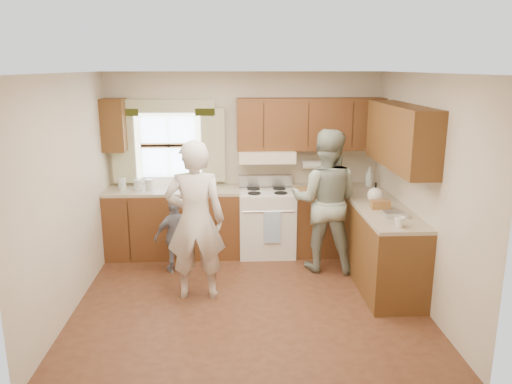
{
  "coord_description": "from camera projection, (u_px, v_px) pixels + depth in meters",
  "views": [
    {
      "loc": [
        -0.17,
        -5.19,
        2.56
      ],
      "look_at": [
        0.1,
        0.4,
        1.15
      ],
      "focal_mm": 35.0,
      "sensor_mm": 36.0,
      "label": 1
    }
  ],
  "objects": [
    {
      "name": "woman_right",
      "position": [
        325.0,
        201.0,
        6.31
      ],
      "size": [
        1.03,
        0.88,
        1.82
      ],
      "primitive_type": "imported",
      "rotation": [
        0.0,
        0.0,
        2.89
      ],
      "color": "#2C4638",
      "rests_on": "ground"
    },
    {
      "name": "stove",
      "position": [
        267.0,
        221.0,
        6.96
      ],
      "size": [
        0.76,
        0.67,
        1.07
      ],
      "color": "silver",
      "rests_on": "ground"
    },
    {
      "name": "room",
      "position": [
        249.0,
        192.0,
        5.36
      ],
      "size": [
        3.8,
        3.8,
        3.8
      ],
      "color": "#472516",
      "rests_on": "ground"
    },
    {
      "name": "kitchen_fixtures",
      "position": [
        293.0,
        202.0,
        6.53
      ],
      "size": [
        3.8,
        2.25,
        2.15
      ],
      "color": "#43220E",
      "rests_on": "ground"
    },
    {
      "name": "woman_left",
      "position": [
        195.0,
        221.0,
        5.52
      ],
      "size": [
        0.66,
        0.43,
        1.81
      ],
      "primitive_type": "imported",
      "rotation": [
        0.0,
        0.0,
        3.14
      ],
      "color": "beige",
      "rests_on": "ground"
    },
    {
      "name": "child",
      "position": [
        176.0,
        236.0,
        6.33
      ],
      "size": [
        0.6,
        0.44,
        0.95
      ],
      "primitive_type": "imported",
      "rotation": [
        0.0,
        0.0,
        3.57
      ],
      "color": "gray",
      "rests_on": "ground"
    }
  ]
}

